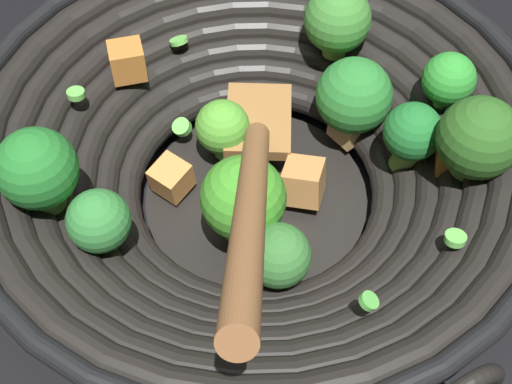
{
  "coord_description": "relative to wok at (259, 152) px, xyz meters",
  "views": [
    {
      "loc": [
        0.3,
        -0.1,
        0.46
      ],
      "look_at": [
        0.01,
        -0.0,
        0.03
      ],
      "focal_mm": 50.27,
      "sensor_mm": 36.0,
      "label": 1
    }
  ],
  "objects": [
    {
      "name": "wok",
      "position": [
        0.0,
        0.0,
        0.0
      ],
      "size": [
        0.44,
        0.41,
        0.21
      ],
      "color": "black",
      "rests_on": "ground"
    },
    {
      "name": "ground_plane",
      "position": [
        -0.0,
        -0.0,
        -0.06
      ],
      "size": [
        4.0,
        4.0,
        0.0
      ],
      "primitive_type": "plane",
      "color": "black"
    }
  ]
}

